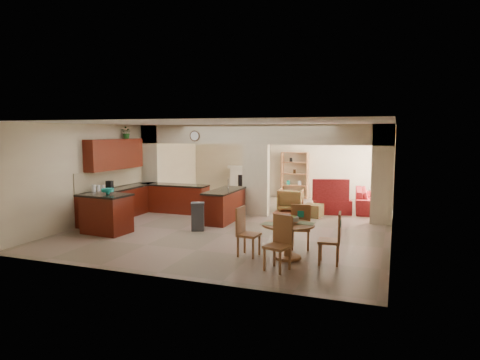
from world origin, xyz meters
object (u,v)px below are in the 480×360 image
(dining_table, at_px, (288,235))
(armchair, at_px, (290,200))
(sofa, at_px, (371,200))
(kitchen_island, at_px, (107,214))

(dining_table, distance_m, armchair, 5.38)
(dining_table, relative_size, sofa, 0.44)
(armchair, bearing_deg, kitchen_island, 47.31)
(sofa, height_order, armchair, armchair)
(kitchen_island, bearing_deg, dining_table, -2.33)
(kitchen_island, xyz_separation_m, armchair, (3.69, 4.66, -0.14))
(dining_table, xyz_separation_m, sofa, (1.27, 6.22, -0.13))
(dining_table, bearing_deg, armchair, 102.82)
(kitchen_island, relative_size, sofa, 0.50)
(kitchen_island, distance_m, sofa, 8.35)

